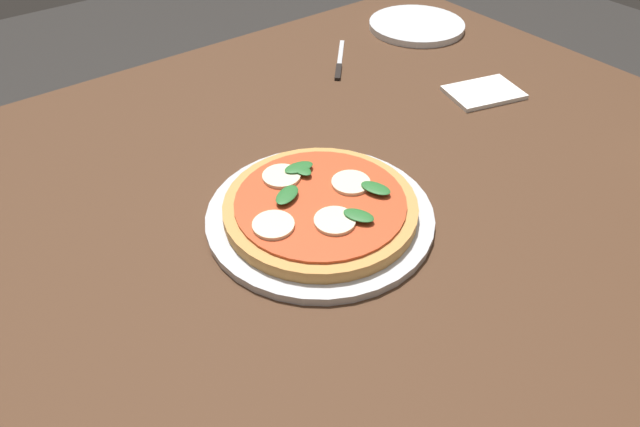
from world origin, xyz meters
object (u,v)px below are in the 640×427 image
knife (339,64)px  serving_tray (320,216)px  plate_white (417,25)px  pizza (320,206)px  dining_table (320,248)px  napkin (484,92)px

knife → serving_tray: bearing=-132.0°
plate_white → knife: plate_white is taller
serving_tray → knife: (0.31, 0.35, -0.00)m
pizza → knife: bearing=48.0°
serving_tray → dining_table: bearing=51.0°
napkin → knife: bearing=118.3°
pizza → napkin: bearing=12.0°
plate_white → napkin: bearing=-111.6°
plate_white → knife: 0.25m
pizza → plate_white: pizza is taller
pizza → plate_white: 0.68m
dining_table → plate_white: (0.55, 0.36, 0.09)m
napkin → knife: 0.29m
plate_white → dining_table: bearing=-146.3°
serving_tray → knife: serving_tray is taller
dining_table → plate_white: plate_white is taller
dining_table → pizza: bearing=-128.8°
serving_tray → plate_white: bearing=34.3°
dining_table → serving_tray: (-0.01, -0.02, 0.08)m
plate_white → knife: bearing=-171.5°
serving_tray → plate_white: size_ratio=1.47×
dining_table → pizza: 0.11m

